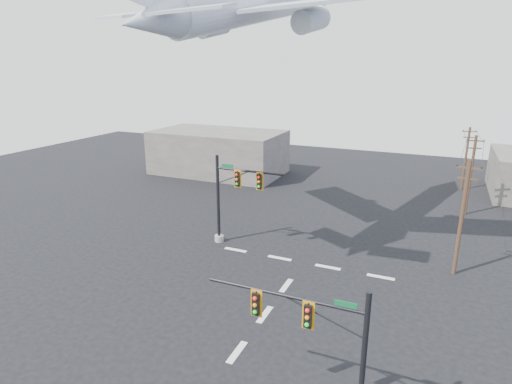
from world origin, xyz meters
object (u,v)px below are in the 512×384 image
at_px(signal_mast_far, 231,199).
at_px(utility_pole_c, 466,158).
at_px(signal_mast_near, 326,350).
at_px(utility_pole_b, 471,174).
at_px(utility_pole_a, 462,216).
at_px(airliner, 259,3).

xyz_separation_m(signal_mast_far, utility_pole_c, (18.85, 26.50, -0.05)).
xyz_separation_m(signal_mast_near, utility_pole_b, (6.60, 32.33, 0.70)).
xyz_separation_m(utility_pole_a, utility_pole_b, (1.15, 14.91, -0.23)).
relative_size(signal_mast_far, utility_pole_a, 0.89).
bearing_deg(signal_mast_near, signal_mast_far, 128.37).
distance_m(signal_mast_near, utility_pole_a, 18.27).
bearing_deg(airliner, utility_pole_c, -22.24).
xyz_separation_m(signal_mast_near, utility_pole_c, (6.45, 42.16, 0.43)).
height_order(signal_mast_far, utility_pole_b, utility_pole_b).
distance_m(utility_pole_a, airliner, 21.83).
relative_size(signal_mast_near, utility_pole_c, 0.95).
distance_m(utility_pole_a, utility_pole_b, 14.96).
bearing_deg(utility_pole_b, utility_pole_a, -101.34).
relative_size(signal_mast_near, signal_mast_far, 0.95).
bearing_deg(utility_pole_c, airliner, -133.26).
bearing_deg(utility_pole_b, signal_mast_far, -145.67).
distance_m(signal_mast_far, utility_pole_a, 17.94).
height_order(signal_mast_near, utility_pole_b, utility_pole_b).
height_order(signal_mast_near, utility_pole_a, utility_pole_a).
bearing_deg(signal_mast_near, utility_pole_a, 72.63).
relative_size(utility_pole_a, airliner, 0.33).
relative_size(signal_mast_near, airliner, 0.28).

